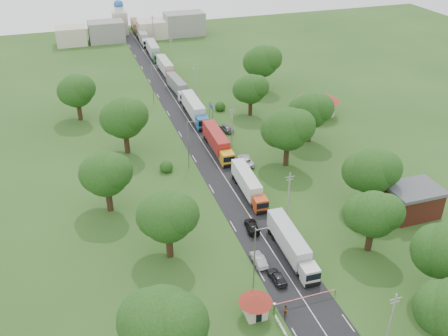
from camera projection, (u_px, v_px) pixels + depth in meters
name	position (u px, v px, depth m)	size (l,w,h in m)	color
ground	(241.00, 203.00, 87.20)	(260.00, 260.00, 0.00)	#234517
road	(208.00, 152.00, 103.66)	(8.00, 200.00, 0.04)	black
boom_barrier	(296.00, 300.00, 65.81)	(9.22, 0.35, 1.18)	slate
guard_booth	(255.00, 303.00, 63.59)	(4.40, 4.40, 3.45)	beige
info_sign	(211.00, 108.00, 115.91)	(0.12, 3.10, 4.10)	slate
pole_0	(390.00, 322.00, 57.55)	(1.60, 0.24, 9.00)	gray
pole_1	(289.00, 196.00, 80.59)	(1.60, 0.24, 9.00)	gray
pole_2	(232.00, 126.00, 103.63)	(1.60, 0.24, 9.00)	gray
pole_3	(196.00, 81.00, 126.68)	(1.60, 0.24, 9.00)	gray
pole_4	(171.00, 51.00, 149.72)	(1.60, 0.24, 9.00)	gray
pole_5	(153.00, 28.00, 172.76)	(1.60, 0.24, 9.00)	gray
lamp_0	(256.00, 255.00, 66.52)	(2.03, 0.22, 10.00)	slate
lamp_1	(189.00, 142.00, 95.32)	(2.03, 0.22, 10.00)	slate
lamp_2	(153.00, 82.00, 124.12)	(2.03, 0.22, 10.00)	slate
tree_2	(373.00, 214.00, 73.01)	(8.00, 8.00, 10.10)	#382616
tree_3	(372.00, 171.00, 82.56)	(8.80, 8.80, 11.07)	#382616
tree_4	(288.00, 129.00, 95.17)	(9.60, 9.60, 12.05)	#382616
tree_5	(311.00, 110.00, 104.50)	(8.80, 8.80, 11.07)	#382616
tree_6	(251.00, 89.00, 116.89)	(8.00, 8.00, 10.10)	#382616
tree_7	(262.00, 61.00, 131.07)	(9.60, 9.60, 12.05)	#382616
tree_9	(162.00, 323.00, 53.30)	(9.60, 9.60, 12.05)	#382616
tree_10	(167.00, 216.00, 71.42)	(8.80, 8.80, 11.07)	#382616
tree_11	(105.00, 173.00, 81.86)	(8.80, 8.80, 11.07)	#382616
tree_12	(124.00, 117.00, 99.65)	(9.60, 9.60, 12.05)	#382616
tree_13	(76.00, 90.00, 114.24)	(8.80, 8.80, 11.07)	#382616
house_brick	(413.00, 201.00, 83.06)	(8.60, 6.60, 5.20)	maroon
house_cream	(317.00, 101.00, 118.21)	(10.08, 10.08, 5.80)	beige
distant_town	(137.00, 29.00, 176.16)	(52.00, 8.00, 8.00)	gray
church	(120.00, 19.00, 180.52)	(5.00, 5.00, 12.30)	beige
truck_0	(291.00, 244.00, 74.02)	(2.85, 14.34, 3.97)	silver
truck_1	(248.00, 184.00, 88.87)	(2.74, 13.64, 3.77)	#BA3F15
truck_2	(217.00, 142.00, 102.96)	(2.71, 14.79, 4.10)	orange
truck_3	(194.00, 109.00, 117.42)	(2.86, 15.75, 4.36)	#185792
truck_4	(178.00, 86.00, 131.11)	(3.14, 14.02, 3.87)	silver
truck_5	(166.00, 67.00, 143.96)	(2.63, 14.77, 4.09)	red
truck_6	(153.00, 50.00, 158.59)	(3.09, 15.30, 4.23)	#286726
truck_7	(143.00, 37.00, 172.75)	(3.03, 14.49, 4.01)	silver
truck_8	(136.00, 26.00, 185.56)	(2.57, 13.62, 3.77)	brown
car_lane_front	(277.00, 277.00, 69.88)	(1.60, 3.98, 1.36)	black
car_lane_mid	(259.00, 260.00, 73.10)	(1.45, 4.16, 1.37)	#A4A6AD
car_lane_rear	(252.00, 226.00, 80.21)	(1.87, 4.59, 1.33)	black
car_verge_near	(245.00, 160.00, 98.96)	(2.54, 5.51, 1.53)	silver
car_verge_far	(226.00, 128.00, 111.89)	(1.80, 4.47, 1.52)	#56595E
pedestrian_near	(286.00, 311.00, 64.14)	(0.63, 0.41, 1.72)	gray
pedestrian_booth	(267.00, 302.00, 65.44)	(0.82, 0.64, 1.69)	gray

